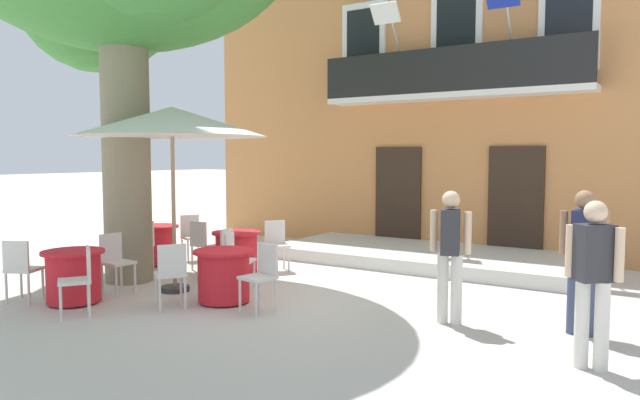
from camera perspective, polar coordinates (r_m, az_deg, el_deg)
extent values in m
plane|color=beige|center=(8.91, -2.90, -9.32)|extent=(120.00, 120.00, 0.00)
cube|color=#CC844C|center=(14.78, 15.82, 10.57)|extent=(13.00, 4.00, 7.50)
cube|color=#332319|center=(13.29, 7.64, 0.18)|extent=(1.10, 0.08, 2.30)
cube|color=#332319|center=(12.41, 18.57, -0.30)|extent=(1.10, 0.08, 2.30)
cube|color=silver|center=(13.89, 4.29, 14.89)|extent=(1.10, 0.08, 1.90)
cube|color=black|center=(13.86, 4.23, 14.91)|extent=(0.84, 0.04, 1.60)
cube|color=silver|center=(13.00, 13.17, 15.52)|extent=(1.10, 0.08, 1.90)
cube|color=black|center=(12.97, 13.13, 15.54)|extent=(0.84, 0.04, 1.60)
cube|color=silver|center=(12.44, 23.14, 15.80)|extent=(1.10, 0.08, 1.90)
cube|color=black|center=(12.41, 23.11, 15.83)|extent=(0.84, 0.04, 1.60)
cube|color=silver|center=(12.54, 12.62, 9.89)|extent=(5.60, 0.65, 0.12)
cube|color=black|center=(12.33, 12.18, 12.38)|extent=(5.60, 0.06, 0.90)
cylinder|color=#B2B2B7|center=(13.06, 7.31, 15.99)|extent=(0.04, 0.95, 1.33)
cube|color=white|center=(12.73, 6.40, 17.69)|extent=(0.60, 0.29, 0.38)
cylinder|color=#B2B2B7|center=(12.24, 17.95, 16.62)|extent=(0.04, 0.95, 1.33)
cylinder|color=slate|center=(13.55, 3.35, 10.48)|extent=(0.35, 0.35, 0.31)
ellipsoid|color=#2D7533|center=(13.59, 3.36, 11.67)|extent=(0.45, 0.45, 0.26)
cylinder|color=#995638|center=(13.03, 7.84, 10.72)|extent=(0.26, 0.26, 0.32)
ellipsoid|color=#4C8E38|center=(13.08, 7.86, 12.43)|extent=(0.34, 0.34, 0.47)
cylinder|color=#995638|center=(12.58, 12.68, 10.67)|extent=(0.24, 0.24, 0.23)
ellipsoid|color=#4C8E38|center=(12.61, 12.70, 11.78)|extent=(0.31, 0.31, 0.26)
cylinder|color=#995638|center=(12.24, 17.83, 10.87)|extent=(0.30, 0.30, 0.28)
ellipsoid|color=#38843D|center=(12.27, 17.86, 12.12)|extent=(0.40, 0.40, 0.26)
cylinder|color=slate|center=(11.99, 23.24, 10.94)|extent=(0.24, 0.24, 0.31)
ellipsoid|color=#38843D|center=(12.04, 23.30, 12.59)|extent=(0.32, 0.32, 0.39)
cube|color=silver|center=(11.72, 10.67, -5.46)|extent=(6.17, 2.64, 0.25)
cylinder|color=#7F755B|center=(10.23, -18.37, 3.50)|extent=(0.78, 0.78, 3.99)
cylinder|color=red|center=(8.54, -9.38, -7.43)|extent=(0.74, 0.74, 0.68)
cylinder|color=red|center=(8.48, -9.41, -4.98)|extent=(0.86, 0.86, 0.04)
cylinder|color=#2D2823|center=(8.62, -9.35, -9.74)|extent=(0.44, 0.44, 0.03)
cylinder|color=silver|center=(9.38, -6.45, -7.25)|extent=(0.04, 0.04, 0.45)
cylinder|color=silver|center=(9.06, -7.09, -7.67)|extent=(0.04, 0.04, 0.45)
cylinder|color=silver|center=(9.48, -8.43, -7.15)|extent=(0.04, 0.04, 0.45)
cylinder|color=silver|center=(9.17, -9.13, -7.55)|extent=(0.04, 0.04, 0.45)
cube|color=silver|center=(9.22, -7.79, -5.91)|extent=(0.52, 0.52, 0.04)
cube|color=silver|center=(9.24, -8.87, -4.46)|extent=(0.18, 0.37, 0.42)
cylinder|color=silver|center=(8.58, -15.69, -8.48)|extent=(0.04, 0.04, 0.45)
cylinder|color=silver|center=(8.63, -13.43, -8.36)|extent=(0.04, 0.04, 0.45)
cylinder|color=silver|center=(8.25, -15.39, -8.98)|extent=(0.04, 0.04, 0.45)
cylinder|color=silver|center=(8.30, -13.04, -8.86)|extent=(0.04, 0.04, 0.45)
cube|color=silver|center=(8.39, -14.42, -7.04)|extent=(0.56, 0.56, 0.04)
cube|color=silver|center=(8.17, -14.26, -5.69)|extent=(0.25, 0.34, 0.42)
cylinder|color=silver|center=(7.77, -6.25, -9.68)|extent=(0.04, 0.04, 0.45)
cylinder|color=silver|center=(8.03, -7.84, -9.24)|extent=(0.04, 0.04, 0.45)
cylinder|color=silver|center=(7.99, -4.36, -9.29)|extent=(0.04, 0.04, 0.45)
cylinder|color=silver|center=(8.24, -5.96, -8.88)|extent=(0.04, 0.04, 0.45)
cube|color=silver|center=(7.95, -6.12, -7.55)|extent=(0.47, 0.47, 0.04)
cube|color=silver|center=(8.02, -5.14, -5.76)|extent=(0.38, 0.11, 0.42)
cylinder|color=red|center=(9.09, -22.94, -7.00)|extent=(0.74, 0.74, 0.68)
cylinder|color=red|center=(9.03, -23.01, -4.70)|extent=(0.86, 0.86, 0.04)
cylinder|color=#2D2823|center=(9.17, -22.87, -9.18)|extent=(0.44, 0.44, 0.03)
cylinder|color=silver|center=(9.74, -27.17, -7.27)|extent=(0.04, 0.04, 0.45)
cylinder|color=silver|center=(9.56, -25.46, -7.43)|extent=(0.04, 0.04, 0.45)
cylinder|color=silver|center=(9.47, -28.32, -7.64)|extent=(0.04, 0.04, 0.45)
cylinder|color=silver|center=(9.28, -26.58, -7.81)|extent=(0.04, 0.04, 0.45)
cube|color=silver|center=(9.46, -26.93, -6.08)|extent=(0.54, 0.54, 0.04)
cube|color=silver|center=(9.28, -27.60, -4.86)|extent=(0.36, 0.20, 0.42)
cylinder|color=silver|center=(8.22, -24.02, -9.25)|extent=(0.04, 0.04, 0.45)
cylinder|color=silver|center=(8.56, -24.01, -8.73)|extent=(0.04, 0.04, 0.45)
cylinder|color=silver|center=(8.23, -21.62, -9.18)|extent=(0.04, 0.04, 0.45)
cylinder|color=silver|center=(8.56, -21.70, -8.66)|extent=(0.04, 0.04, 0.45)
cube|color=silver|center=(8.34, -22.89, -7.31)|extent=(0.55, 0.55, 0.04)
cube|color=silver|center=(8.30, -21.68, -5.71)|extent=(0.34, 0.24, 0.42)
cylinder|color=silver|center=(9.50, -17.63, -7.28)|extent=(0.04, 0.04, 0.45)
cylinder|color=silver|center=(9.30, -19.30, -7.57)|extent=(0.04, 0.04, 0.45)
cylinder|color=silver|center=(9.77, -18.85, -6.99)|extent=(0.04, 0.04, 0.45)
cylinder|color=silver|center=(9.57, -20.50, -7.26)|extent=(0.04, 0.04, 0.45)
cube|color=silver|center=(9.49, -19.11, -5.82)|extent=(0.41, 0.41, 0.04)
cube|color=silver|center=(9.60, -19.78, -4.34)|extent=(0.05, 0.38, 0.42)
cylinder|color=red|center=(10.53, -8.16, -5.19)|extent=(0.74, 0.74, 0.68)
cylinder|color=red|center=(10.48, -8.18, -3.19)|extent=(0.86, 0.86, 0.04)
cylinder|color=#2D2823|center=(10.60, -8.14, -7.08)|extent=(0.44, 0.44, 0.03)
cylinder|color=silver|center=(11.29, -11.16, -5.33)|extent=(0.04, 0.04, 0.45)
cylinder|color=silver|center=(11.06, -9.88, -5.51)|extent=(0.04, 0.04, 0.45)
cylinder|color=silver|center=(11.05, -12.38, -5.56)|extent=(0.04, 0.04, 0.45)
cylinder|color=silver|center=(10.81, -11.09, -5.75)|extent=(0.04, 0.04, 0.45)
cube|color=silver|center=(11.01, -11.15, -4.28)|extent=(0.40, 0.40, 0.04)
cube|color=silver|center=(10.85, -11.82, -3.19)|extent=(0.38, 0.04, 0.42)
cylinder|color=silver|center=(9.83, -11.36, -6.77)|extent=(0.04, 0.04, 0.45)
cylinder|color=silver|center=(10.12, -10.44, -6.44)|extent=(0.04, 0.04, 0.45)
cylinder|color=silver|center=(9.67, -9.58, -6.93)|extent=(0.04, 0.04, 0.45)
cylinder|color=silver|center=(9.97, -8.69, -6.58)|extent=(0.04, 0.04, 0.45)
cube|color=silver|center=(9.85, -10.04, -5.28)|extent=(0.49, 0.49, 0.04)
cube|color=silver|center=(9.74, -9.11, -4.01)|extent=(0.14, 0.38, 0.42)
cylinder|color=silver|center=(10.60, -3.06, -5.88)|extent=(0.04, 0.04, 0.45)
cylinder|color=silver|center=(10.52, -4.85, -5.97)|extent=(0.04, 0.04, 0.45)
cylinder|color=silver|center=(10.92, -3.55, -5.58)|extent=(0.04, 0.04, 0.45)
cylinder|color=silver|center=(10.84, -5.29, -5.66)|extent=(0.04, 0.04, 0.45)
cube|color=silver|center=(10.68, -4.20, -4.48)|extent=(0.56, 0.56, 0.04)
cube|color=silver|center=(10.82, -4.45, -3.13)|extent=(0.27, 0.32, 0.42)
cylinder|color=red|center=(11.77, -15.72, -4.30)|extent=(0.74, 0.74, 0.68)
cylinder|color=red|center=(11.72, -15.75, -2.51)|extent=(0.86, 0.86, 0.04)
cylinder|color=#2D2823|center=(11.83, -15.68, -6.00)|extent=(0.44, 0.44, 0.03)
cylinder|color=silver|center=(11.94, -11.22, -4.80)|extent=(0.04, 0.04, 0.45)
cylinder|color=silver|center=(11.82, -12.76, -4.92)|extent=(0.04, 0.04, 0.45)
cylinder|color=silver|center=(12.25, -11.81, -4.58)|extent=(0.04, 0.04, 0.45)
cylinder|color=silver|center=(12.13, -13.31, -4.69)|extent=(0.04, 0.04, 0.45)
cube|color=silver|center=(12.00, -12.29, -3.59)|extent=(0.53, 0.53, 0.04)
cube|color=silver|center=(12.14, -12.61, -2.41)|extent=(0.19, 0.36, 0.42)
cylinder|color=silver|center=(12.64, -17.48, -4.41)|extent=(0.04, 0.04, 0.45)
cylinder|color=silver|center=(12.36, -16.61, -4.59)|extent=(0.04, 0.04, 0.45)
cylinder|color=silver|center=(12.46, -18.79, -4.57)|extent=(0.04, 0.04, 0.45)
cylinder|color=silver|center=(12.18, -17.94, -4.75)|extent=(0.04, 0.04, 0.45)
cube|color=silver|center=(12.37, -17.73, -3.46)|extent=(0.44, 0.44, 0.04)
cube|color=silver|center=(12.25, -18.46, -2.47)|extent=(0.38, 0.08, 0.42)
cylinder|color=silver|center=(11.03, -18.34, -5.69)|extent=(0.04, 0.04, 0.45)
cylinder|color=silver|center=(11.34, -17.62, -5.41)|extent=(0.04, 0.04, 0.45)
cylinder|color=silver|center=(10.89, -16.71, -5.78)|extent=(0.04, 0.04, 0.45)
cylinder|color=silver|center=(11.20, -16.02, -5.49)|extent=(0.04, 0.04, 0.45)
cube|color=silver|center=(11.08, -17.20, -4.34)|extent=(0.54, 0.54, 0.04)
cube|color=silver|center=(10.97, -16.37, -3.19)|extent=(0.20, 0.36, 0.42)
cylinder|color=#997A56|center=(9.27, -14.11, -0.93)|extent=(0.06, 0.06, 2.55)
cylinder|color=#333333|center=(9.46, -13.98, -8.40)|extent=(0.44, 0.44, 0.08)
cone|color=white|center=(9.24, -14.27, 7.43)|extent=(2.90, 2.90, 0.45)
cylinder|color=silver|center=(7.58, 11.90, -8.43)|extent=(0.14, 0.14, 0.88)
cylinder|color=silver|center=(7.52, 13.19, -8.55)|extent=(0.14, 0.14, 0.88)
cube|color=#2D2D33|center=(7.42, 12.64, -3.04)|extent=(0.31, 0.39, 0.56)
sphere|color=beige|center=(7.38, 12.69, 0.04)|extent=(0.22, 0.22, 0.22)
cylinder|color=beige|center=(7.50, 11.06, -2.94)|extent=(0.09, 0.09, 0.52)
cylinder|color=beige|center=(7.35, 14.25, -3.14)|extent=(0.09, 0.09, 0.52)
cylinder|color=silver|center=(6.45, 24.21, -10.99)|extent=(0.14, 0.14, 0.88)
cylinder|color=silver|center=(6.43, 25.82, -11.09)|extent=(0.14, 0.14, 0.88)
cube|color=#2D2D33|center=(6.29, 25.22, -4.68)|extent=(0.40, 0.39, 0.56)
sphere|color=beige|center=(6.24, 25.34, -1.05)|extent=(0.22, 0.22, 0.22)
cylinder|color=beige|center=(6.32, 23.24, -4.58)|extent=(0.09, 0.09, 0.52)
cylinder|color=beige|center=(6.27, 27.22, -4.78)|extent=(0.09, 0.09, 0.52)
cylinder|color=#384260|center=(7.60, 23.51, -8.54)|extent=(0.14, 0.14, 0.92)
cylinder|color=#384260|center=(7.57, 24.87, -8.62)|extent=(0.14, 0.14, 0.92)
cube|color=#1E2347|center=(7.46, 24.37, -3.04)|extent=(0.23, 0.35, 0.56)
sphere|color=#9E7051|center=(7.42, 24.46, 0.03)|extent=(0.22, 0.22, 0.22)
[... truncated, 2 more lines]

